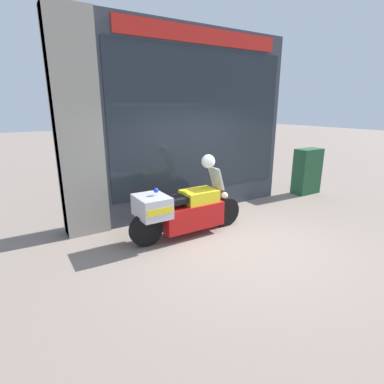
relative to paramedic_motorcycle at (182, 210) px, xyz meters
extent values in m
plane|color=gray|center=(0.78, -0.75, -0.53)|extent=(60.00, 60.00, 0.00)
cube|color=#333842|center=(0.78, 1.25, 1.51)|extent=(5.38, 0.40, 4.07)
cube|color=gray|center=(-1.51, 1.27, 1.51)|extent=(0.80, 0.55, 4.07)
cube|color=#1E262D|center=(1.14, 1.03, 1.56)|extent=(4.35, 0.02, 3.07)
cube|color=red|center=(1.14, 1.03, 3.32)|extent=(3.92, 0.03, 0.32)
cube|color=slate|center=(1.10, 1.26, -0.25)|extent=(4.13, 0.30, 0.55)
cube|color=silver|center=(1.10, 1.40, 0.62)|extent=(4.13, 0.02, 1.23)
cube|color=beige|center=(1.10, 1.26, 1.23)|extent=(4.13, 0.30, 0.02)
cube|color=navy|center=(-0.44, 1.26, 1.27)|extent=(0.18, 0.04, 0.06)
cube|color=#C68E19|center=(0.33, 1.26, 1.27)|extent=(0.18, 0.04, 0.06)
cube|color=maroon|center=(1.10, 1.26, 1.27)|extent=(0.18, 0.04, 0.06)
cube|color=black|center=(1.87, 1.26, 1.27)|extent=(0.18, 0.04, 0.06)
cube|color=#B7B2A8|center=(2.64, 1.26, 1.27)|extent=(0.18, 0.04, 0.06)
cube|color=orange|center=(0.15, 1.19, 0.16)|extent=(0.19, 0.03, 0.27)
cube|color=red|center=(2.06, 1.19, 0.16)|extent=(0.19, 0.03, 0.27)
cylinder|color=black|center=(1.05, 0.01, -0.23)|extent=(0.61, 0.14, 0.61)
cylinder|color=black|center=(-0.76, -0.01, -0.23)|extent=(0.61, 0.14, 0.61)
cube|color=#B71414|center=(0.19, 0.00, -0.13)|extent=(1.23, 0.54, 0.47)
cube|color=yellow|center=(0.38, 0.00, 0.21)|extent=(0.67, 0.48, 0.27)
cube|color=black|center=(-0.09, 0.00, 0.24)|extent=(0.72, 0.40, 0.10)
cube|color=#B7B7BC|center=(-0.63, 0.00, 0.20)|extent=(0.54, 0.67, 0.38)
cube|color=yellow|center=(-0.63, 0.00, 0.20)|extent=(0.49, 0.68, 0.11)
cube|color=#B2BCC6|center=(0.78, 0.01, 0.53)|extent=(0.17, 0.37, 0.45)
sphere|color=white|center=(1.01, 0.01, 0.14)|extent=(0.14, 0.14, 0.14)
sphere|color=blue|center=(-0.54, 0.00, 0.48)|extent=(0.09, 0.09, 0.09)
cube|color=#1E4C2D|center=(4.55, 0.75, 0.11)|extent=(0.78, 0.42, 1.29)
sphere|color=white|center=(0.58, 0.00, 0.89)|extent=(0.26, 0.26, 0.26)
camera|label=1|loc=(-2.66, -4.67, 1.91)|focal=28.00mm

